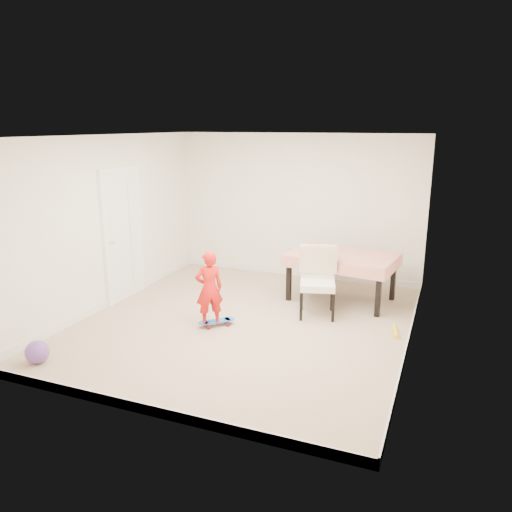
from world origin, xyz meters
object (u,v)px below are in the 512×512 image
at_px(dining_table, 341,277).
at_px(child, 209,291).
at_px(dining_chair, 318,282).
at_px(skateboard, 217,323).
at_px(balloon, 37,352).

distance_m(dining_table, child, 2.30).
height_order(dining_chair, skateboard, dining_chair).
height_order(dining_chair, child, child).
bearing_deg(child, dining_table, -170.24).
bearing_deg(balloon, child, 50.76).
xyz_separation_m(dining_table, child, (-1.45, -1.77, 0.14)).
bearing_deg(skateboard, balloon, -173.87).
relative_size(dining_table, dining_chair, 1.60).
distance_m(skateboard, balloon, 2.33).
relative_size(dining_chair, child, 0.97).
bearing_deg(dining_chair, skateboard, -158.25).
distance_m(dining_chair, skateboard, 1.58).
bearing_deg(dining_table, skateboard, -121.37).
relative_size(dining_chair, balloon, 3.65).
xyz_separation_m(skateboard, balloon, (-1.48, -1.80, 0.10)).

